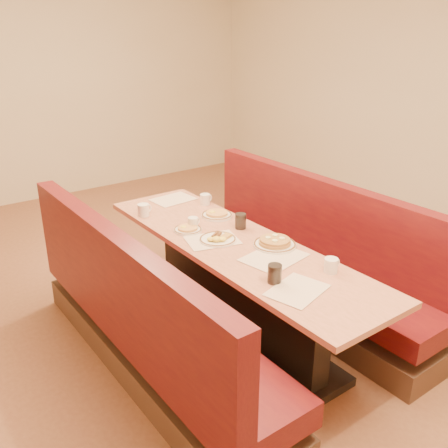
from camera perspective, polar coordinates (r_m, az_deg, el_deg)
ground at (r=3.87m, az=1.17°, el=-12.33°), size 8.00×8.00×0.00m
room_envelope at (r=3.20m, az=1.44°, el=17.50°), size 6.04×8.04×2.82m
diner_table at (r=3.67m, az=1.21°, el=-7.51°), size 0.70×2.50×0.75m
booth_left at (r=3.35m, az=-8.99°, el=-11.30°), size 0.55×2.50×1.05m
booth_right at (r=4.11m, az=9.36°, el=-4.57°), size 0.55×2.50×1.05m
placemat_near_left at (r=2.93m, az=8.36°, el=-7.49°), size 0.40×0.34×0.00m
placemat_near_right at (r=3.30m, az=5.74°, el=-3.80°), size 0.45×0.37×0.00m
placemat_far_left at (r=3.53m, az=-1.33°, el=-1.86°), size 0.42×0.35×0.00m
placemat_far_right at (r=4.37m, az=-5.84°, el=2.82°), size 0.37×0.29×0.00m
pancake_plate at (r=3.46m, az=5.82°, el=-2.19°), size 0.30×0.30×0.07m
eggs_plate at (r=3.52m, az=-0.72°, el=-1.72°), size 0.26×0.26×0.05m
extra_plate_mid at (r=3.96m, az=-0.84°, el=1.09°), size 0.25×0.25×0.05m
extra_plate_far at (r=3.70m, az=-4.18°, el=-0.59°), size 0.21×0.21×0.04m
coffee_mug_a at (r=3.15m, az=12.17°, el=-4.60°), size 0.12×0.09×0.09m
coffee_mug_b at (r=3.75m, az=-3.53°, el=0.20°), size 0.11×0.08×0.08m
coffee_mug_c at (r=4.23m, az=-2.14°, el=2.87°), size 0.12×0.08×0.09m
coffee_mug_d at (r=4.02m, az=-9.15°, el=1.63°), size 0.13×0.09×0.10m
soda_tumbler_near at (r=2.98m, az=5.81°, el=-5.67°), size 0.08×0.08×0.12m
soda_tumbler_mid at (r=3.72m, az=1.90°, el=0.34°), size 0.08×0.08×0.12m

